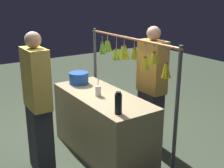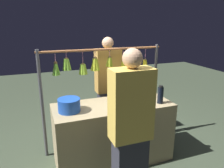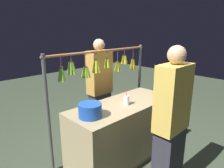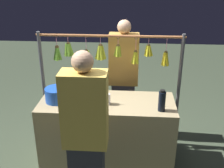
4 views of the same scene
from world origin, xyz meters
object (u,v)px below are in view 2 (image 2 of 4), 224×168
blue_bucket (69,105)px  customer_person (130,135)px  water_bottle (160,95)px  vendor_person (108,89)px  drink_cup (115,101)px

blue_bucket → customer_person: customer_person is taller
water_bottle → blue_bucket: size_ratio=0.91×
blue_bucket → vendor_person: (-0.75, -0.70, -0.09)m
water_bottle → vendor_person: 0.97m
blue_bucket → customer_person: (-0.46, 0.77, -0.09)m
customer_person → vendor_person: bearing=-101.0°
blue_bucket → vendor_person: vendor_person is taller
vendor_person → water_bottle: bearing=117.7°
customer_person → blue_bucket: bearing=-59.0°
drink_cup → water_bottle: bearing=169.4°
water_bottle → vendor_person: size_ratio=0.15×
vendor_person → customer_person: size_ratio=1.00×
blue_bucket → vendor_person: 1.03m
drink_cup → blue_bucket: bearing=-3.4°
water_bottle → blue_bucket: water_bottle is taller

